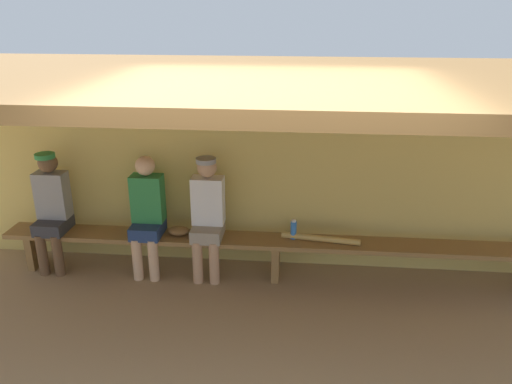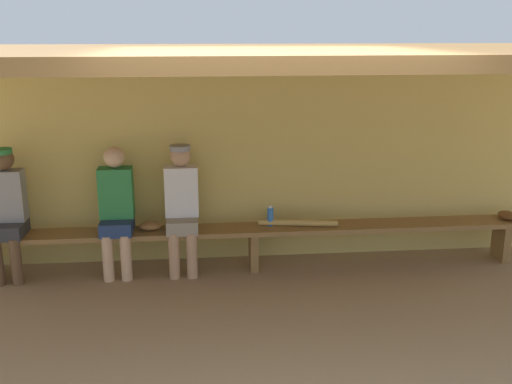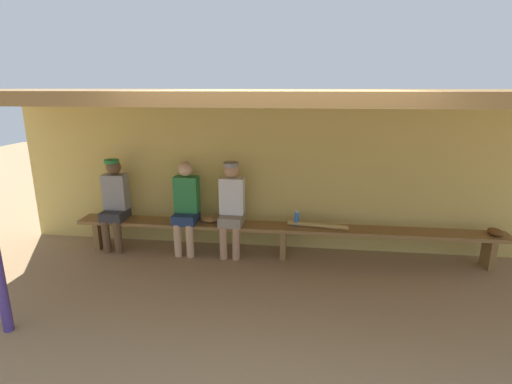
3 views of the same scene
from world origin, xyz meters
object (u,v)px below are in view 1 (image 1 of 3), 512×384
Objects in this scene: player_middle at (147,211)px; baseball_bat at (321,239)px; player_shirtless_tan at (207,212)px; baseball_glove_tan at (179,231)px; water_bottle_green at (293,230)px; bench at (276,246)px; player_in_red at (52,206)px.

baseball_bat is (1.88, -0.00, -0.24)m from player_middle.
player_shirtless_tan is 5.60× the size of baseball_glove_tan.
player_middle reaches higher than baseball_bat.
player_middle reaches higher than water_bottle_green.
player_in_red is at bearing 179.92° from bench.
bench is 27.27× the size of water_bottle_green.
player_in_red is (-2.48, 0.00, 0.36)m from bench.
baseball_bat is (0.47, -0.00, 0.11)m from bench.
bench is 0.49m from baseball_bat.
bench is at bearing -166.37° from water_bottle_green.
player_shirtless_tan is (-0.74, 0.00, 0.36)m from bench.
baseball_glove_tan is (-1.25, -0.02, -0.06)m from water_bottle_green.
player_in_red is 1.43m from baseball_glove_tan.
player_shirtless_tan is (0.66, 0.00, 0.02)m from player_middle.
player_middle is 5.56× the size of baseball_glove_tan.
baseball_bat is (1.54, -0.02, -0.01)m from baseball_glove_tan.
baseball_bat is at bearing -0.00° from bench.
player_shirtless_tan is at bearing 178.77° from baseball_glove_tan.
player_in_red reaches higher than bench.
bench is 1.44m from player_middle.
water_bottle_green is 0.92× the size of baseball_glove_tan.
baseball_bat reaches higher than bench.
player_in_red is 6.11× the size of water_bottle_green.
baseball_glove_tan is at bearing 176.74° from player_shirtless_tan.
bench is 1.08m from baseball_glove_tan.
baseball_glove_tan is at bearing -178.99° from water_bottle_green.
player_shirtless_tan is at bearing 0.00° from player_in_red.
player_in_red is 1.01× the size of player_middle.
player_in_red is at bearing -179.12° from water_bottle_green.
player_middle is (1.07, -0.00, -0.02)m from player_in_red.
baseball_glove_tan is (0.33, 0.02, -0.22)m from player_middle.
player_shirtless_tan reaches higher than player_middle.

